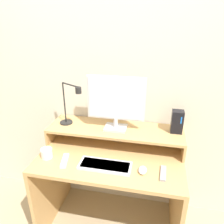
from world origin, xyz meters
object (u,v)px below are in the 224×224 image
Objects in this scene: monitor at (116,102)px; mug at (47,153)px; mouse at (143,170)px; keyboard at (105,165)px; remote_secondary at (163,173)px; router_dock at (177,122)px; remote_control at (65,161)px; desk_lamp at (70,107)px.

monitor is 0.69m from mug.
mug reaches higher than mouse.
keyboard is at bearing -92.53° from monitor.
remote_secondary is 0.90m from mug.
monitor is 0.52m from router_dock.
router_dock is 1.07m from mug.
keyboard is at bearing -2.36° from mug.
remote_secondary is at bearing 0.44° from remote_control.
monitor is 0.40m from desk_lamp.
mug is (-0.99, -0.35, -0.21)m from router_dock.
desk_lamp reaches higher than mouse.
remote_secondary is (-0.09, -0.37, -0.24)m from router_dock.
monitor reaches higher than mouse.
monitor reaches higher than mug.
mouse is (0.28, -0.00, 0.01)m from keyboard.
keyboard is (-0.01, -0.33, -0.39)m from monitor.
mug reaches higher than remote_secondary.
desk_lamp is at bearing 140.77° from keyboard.
mouse reaches higher than remote_secondary.
router_dock is 0.48× the size of keyboard.
mouse is (0.26, -0.33, -0.38)m from monitor.
mug reaches higher than remote_control.
router_dock is at bearing 58.17° from mouse.
mug is at bearing 178.82° from remote_secondary.
monitor is at bearing 3.20° from desk_lamp.
monitor is at bearing 44.92° from remote_control.
router_dock reaches higher than remote_control.
remote_secondary is at bearing -38.71° from monitor.
router_dock is 0.50m from mouse.
mouse is at bearing 0.14° from remote_control.
desk_lamp reaches higher than remote_secondary.
desk_lamp is 0.42m from mug.
remote_secondary is at bearing 1.65° from mouse.
remote_control is (-0.32, -0.00, -0.00)m from keyboard.
mug is at bearing 171.35° from remote_control.
remote_secondary is (0.41, -0.33, -0.39)m from monitor.
monitor is 0.57m from mouse.
keyboard is 0.32m from remote_control.
keyboard is 2.39× the size of remote_secondary.
keyboard is 0.42m from remote_secondary.
remote_control is at bearing -179.86° from mouse.
monitor is at bearing 141.29° from remote_secondary.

